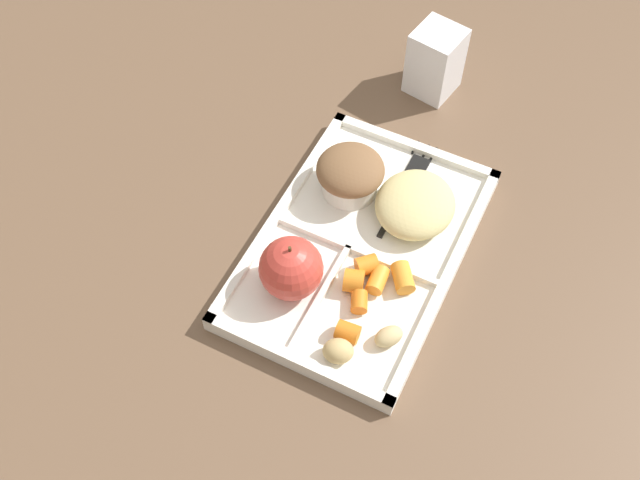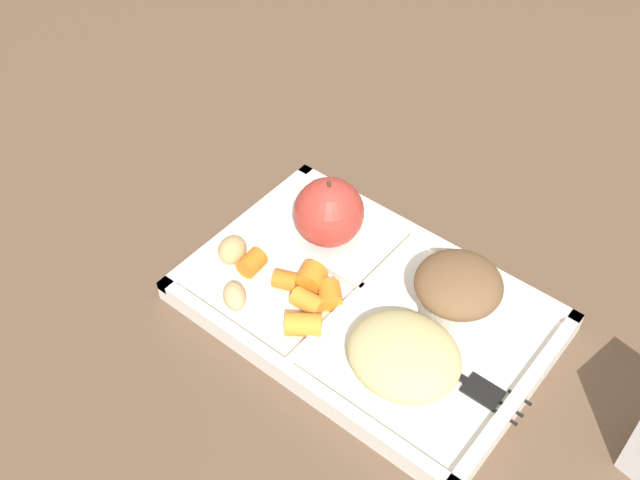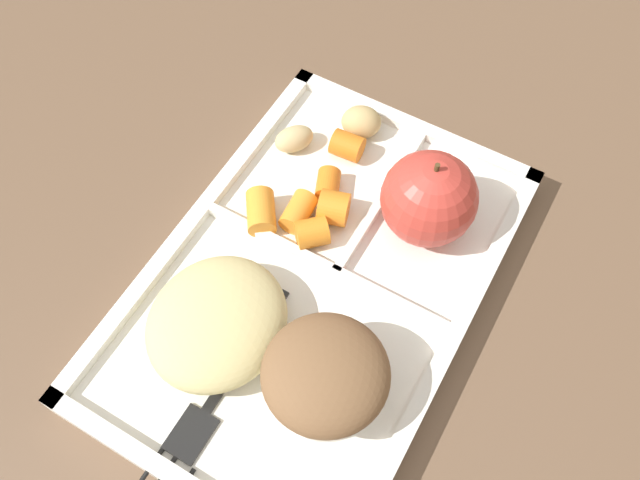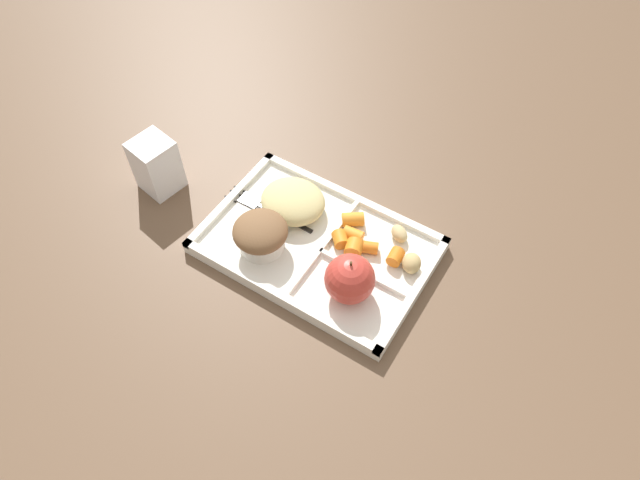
{
  "view_description": "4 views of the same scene",
  "coord_description": "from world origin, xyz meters",
  "views": [
    {
      "loc": [
        -0.46,
        -0.17,
        0.75
      ],
      "look_at": [
        -0.04,
        0.03,
        0.06
      ],
      "focal_mm": 42.15,
      "sensor_mm": 36.0,
      "label": 1
    },
    {
      "loc": [
        0.26,
        -0.39,
        0.6
      ],
      "look_at": [
        -0.06,
        0.0,
        0.06
      ],
      "focal_mm": 43.26,
      "sensor_mm": 36.0,
      "label": 2
    },
    {
      "loc": [
        0.19,
        0.11,
        0.46
      ],
      "look_at": [
        -0.0,
        0.0,
        0.08
      ],
      "focal_mm": 37.49,
      "sensor_mm": 36.0,
      "label": 3
    },
    {
      "loc": [
        -0.28,
        0.43,
        0.73
      ],
      "look_at": [
        -0.01,
        0.01,
        0.04
      ],
      "focal_mm": 32.04,
      "sensor_mm": 36.0,
      "label": 4
    }
  ],
  "objects": [
    {
      "name": "carrot_slice_diagonal",
      "position": [
        -0.12,
        -0.04,
        0.03
      ],
      "size": [
        0.02,
        0.03,
        0.02
      ],
      "primitive_type": "cylinder",
      "rotation": [
        0.0,
        1.57,
        4.79
      ],
      "color": "orange",
      "rests_on": "lunch_tray"
    },
    {
      "name": "ground",
      "position": [
        0.0,
        0.0,
        0.0
      ],
      "size": [
        6.0,
        6.0,
        0.0
      ],
      "primitive_type": "plane",
      "color": "brown"
    },
    {
      "name": "carrot_slice_tilted",
      "position": [
        -0.03,
        -0.02,
        0.03
      ],
      "size": [
        0.03,
        0.03,
        0.02
      ],
      "primitive_type": "cylinder",
      "rotation": [
        0.0,
        1.57,
        2.35
      ],
      "color": "orange",
      "rests_on": "lunch_tray"
    },
    {
      "name": "bran_muffin",
      "position": [
        0.07,
        0.05,
        0.04
      ],
      "size": [
        0.08,
        0.08,
        0.06
      ],
      "color": "silver",
      "rests_on": "lunch_tray"
    },
    {
      "name": "egg_noodle_pile",
      "position": [
        0.07,
        -0.04,
        0.03
      ],
      "size": [
        0.1,
        0.09,
        0.04
      ],
      "primitive_type": "ellipsoid",
      "color": "#D6C684",
      "rests_on": "lunch_tray"
    },
    {
      "name": "carrot_slice_center",
      "position": [
        -0.08,
        -0.03,
        0.02
      ],
      "size": [
        0.03,
        0.03,
        0.02
      ],
      "primitive_type": "cylinder",
      "rotation": [
        0.0,
        1.57,
        3.54
      ],
      "color": "orange",
      "rests_on": "lunch_tray"
    },
    {
      "name": "green_apple",
      "position": [
        -0.08,
        0.05,
        0.05
      ],
      "size": [
        0.07,
        0.07,
        0.08
      ],
      "color": "#C63D33",
      "rests_on": "lunch_tray"
    },
    {
      "name": "meatball_back",
      "position": [
        0.07,
        -0.05,
        0.03
      ],
      "size": [
        0.03,
        0.03,
        0.03
      ],
      "primitive_type": "sphere",
      "color": "brown",
      "rests_on": "lunch_tray"
    },
    {
      "name": "plastic_fork",
      "position": [
        0.12,
        -0.01,
        0.02
      ],
      "size": [
        0.16,
        0.02,
        0.0
      ],
      "color": "black",
      "rests_on": "lunch_tray"
    },
    {
      "name": "potato_chunk_small",
      "position": [
        -0.14,
        -0.04,
        0.03
      ],
      "size": [
        0.04,
        0.04,
        0.03
      ],
      "primitive_type": "ellipsoid",
      "rotation": [
        0.0,
        0.0,
        0.41
      ],
      "color": "tan",
      "rests_on": "lunch_tray"
    },
    {
      "name": "carrot_slice_large",
      "position": [
        -0.06,
        -0.02,
        0.03
      ],
      "size": [
        0.03,
        0.03,
        0.03
      ],
      "primitive_type": "cylinder",
      "rotation": [
        0.0,
        1.57,
        5.0
      ],
      "color": "orange",
      "rests_on": "lunch_tray"
    },
    {
      "name": "potato_chunk_corner",
      "position": [
        -0.1,
        -0.08,
        0.02
      ],
      "size": [
        0.04,
        0.04,
        0.02
      ],
      "primitive_type": "ellipsoid",
      "rotation": [
        0.0,
        0.0,
        2.51
      ],
      "color": "tan",
      "rests_on": "lunch_tray"
    },
    {
      "name": "carrot_slice_small",
      "position": [
        -0.03,
        -0.06,
        0.03
      ],
      "size": [
        0.04,
        0.04,
        0.02
      ],
      "primitive_type": "cylinder",
      "rotation": [
        0.0,
        1.57,
        3.76
      ],
      "color": "orange",
      "rests_on": "lunch_tray"
    },
    {
      "name": "carrot_slice_back",
      "position": [
        -0.04,
        -0.04,
        0.02
      ],
      "size": [
        0.03,
        0.02,
        0.02
      ],
      "primitive_type": "cylinder",
      "rotation": [
        0.0,
        1.57,
        0.09
      ],
      "color": "orange",
      "rests_on": "lunch_tray"
    },
    {
      "name": "meatball_front",
      "position": [
        0.08,
        -0.04,
        0.03
      ],
      "size": [
        0.04,
        0.04,
        0.04
      ],
      "primitive_type": "sphere",
      "color": "#755B4C",
      "rests_on": "lunch_tray"
    },
    {
      "name": "lunch_tray",
      "position": [
        -0.0,
        0.0,
        0.01
      ],
      "size": [
        0.34,
        0.23,
        0.02
      ],
      "color": "white",
      "rests_on": "ground"
    }
  ]
}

